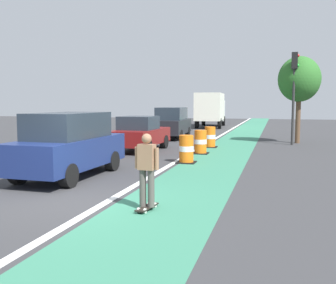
{
  "coord_description": "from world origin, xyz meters",
  "views": [
    {
      "loc": [
        4.75,
        -8.21,
        2.36
      ],
      "look_at": [
        1.41,
        3.77,
        1.1
      ],
      "focal_mm": 41.83,
      "sensor_mm": 36.0,
      "label": 1
    }
  ],
  "objects_px": {
    "traffic_barrel_front": "(186,149)",
    "street_tree_sidewalk": "(299,80)",
    "skateboarder_on_lane": "(147,169)",
    "parked_suv_nearest": "(69,144)",
    "parked_sedan_second": "(140,134)",
    "traffic_barrel_mid": "(200,142)",
    "parked_suv_third": "(172,123)",
    "delivery_truck_down_block": "(211,108)",
    "traffic_light_corner": "(294,82)",
    "traffic_barrel_back": "(210,137)"
  },
  "relations": [
    {
      "from": "parked_sedan_second",
      "to": "traffic_barrel_back",
      "type": "relative_size",
      "value": 3.81
    },
    {
      "from": "parked_suv_third",
      "to": "traffic_barrel_front",
      "type": "height_order",
      "value": "parked_suv_third"
    },
    {
      "from": "skateboarder_on_lane",
      "to": "parked_suv_third",
      "type": "distance_m",
      "value": 17.42
    },
    {
      "from": "traffic_barrel_back",
      "to": "street_tree_sidewalk",
      "type": "height_order",
      "value": "street_tree_sidewalk"
    },
    {
      "from": "skateboarder_on_lane",
      "to": "delivery_truck_down_block",
      "type": "xyz_separation_m",
      "value": [
        -3.44,
        29.45,
        0.94
      ]
    },
    {
      "from": "skateboarder_on_lane",
      "to": "traffic_barrel_front",
      "type": "xyz_separation_m",
      "value": [
        -0.68,
        6.84,
        -0.38
      ]
    },
    {
      "from": "traffic_barrel_front",
      "to": "parked_sedan_second",
      "type": "bearing_deg",
      "value": 133.65
    },
    {
      "from": "delivery_truck_down_block",
      "to": "traffic_light_corner",
      "type": "xyz_separation_m",
      "value": [
        7.01,
        -14.62,
        1.65
      ]
    },
    {
      "from": "parked_suv_nearest",
      "to": "delivery_truck_down_block",
      "type": "xyz_separation_m",
      "value": [
        0.17,
        26.44,
        0.81
      ]
    },
    {
      "from": "parked_suv_nearest",
      "to": "traffic_barrel_back",
      "type": "xyz_separation_m",
      "value": [
        2.95,
        9.39,
        -0.5
      ]
    },
    {
      "from": "skateboarder_on_lane",
      "to": "delivery_truck_down_block",
      "type": "distance_m",
      "value": 29.67
    },
    {
      "from": "traffic_barrel_mid",
      "to": "traffic_light_corner",
      "type": "bearing_deg",
      "value": 50.41
    },
    {
      "from": "parked_sedan_second",
      "to": "street_tree_sidewalk",
      "type": "relative_size",
      "value": 0.83
    },
    {
      "from": "skateboarder_on_lane",
      "to": "traffic_barrel_front",
      "type": "relative_size",
      "value": 1.55
    },
    {
      "from": "traffic_barrel_front",
      "to": "street_tree_sidewalk",
      "type": "bearing_deg",
      "value": 63.27
    },
    {
      "from": "traffic_barrel_front",
      "to": "parked_suv_nearest",
      "type": "bearing_deg",
      "value": -127.53
    },
    {
      "from": "traffic_barrel_mid",
      "to": "delivery_truck_down_block",
      "type": "distance_m",
      "value": 19.98
    },
    {
      "from": "delivery_truck_down_block",
      "to": "traffic_light_corner",
      "type": "height_order",
      "value": "traffic_light_corner"
    },
    {
      "from": "traffic_barrel_mid",
      "to": "traffic_light_corner",
      "type": "xyz_separation_m",
      "value": [
        4.23,
        5.12,
        2.97
      ]
    },
    {
      "from": "parked_suv_nearest",
      "to": "traffic_barrel_back",
      "type": "height_order",
      "value": "parked_suv_nearest"
    },
    {
      "from": "traffic_barrel_front",
      "to": "street_tree_sidewalk",
      "type": "xyz_separation_m",
      "value": [
        4.56,
        9.06,
        3.14
      ]
    },
    {
      "from": "skateboarder_on_lane",
      "to": "street_tree_sidewalk",
      "type": "height_order",
      "value": "street_tree_sidewalk"
    },
    {
      "from": "parked_suv_nearest",
      "to": "traffic_light_corner",
      "type": "relative_size",
      "value": 0.91
    },
    {
      "from": "traffic_barrel_mid",
      "to": "delivery_truck_down_block",
      "type": "relative_size",
      "value": 0.14
    },
    {
      "from": "traffic_barrel_mid",
      "to": "parked_sedan_second",
      "type": "bearing_deg",
      "value": 173.56
    },
    {
      "from": "parked_suv_third",
      "to": "delivery_truck_down_block",
      "type": "height_order",
      "value": "delivery_truck_down_block"
    },
    {
      "from": "traffic_barrel_back",
      "to": "delivery_truck_down_block",
      "type": "relative_size",
      "value": 0.14
    },
    {
      "from": "parked_suv_nearest",
      "to": "traffic_barrel_front",
      "type": "distance_m",
      "value": 4.85
    },
    {
      "from": "parked_suv_nearest",
      "to": "parked_sedan_second",
      "type": "relative_size",
      "value": 1.12
    },
    {
      "from": "traffic_barrel_front",
      "to": "delivery_truck_down_block",
      "type": "distance_m",
      "value": 22.82
    },
    {
      "from": "traffic_barrel_mid",
      "to": "delivery_truck_down_block",
      "type": "height_order",
      "value": "delivery_truck_down_block"
    },
    {
      "from": "traffic_barrel_mid",
      "to": "street_tree_sidewalk",
      "type": "bearing_deg",
      "value": 53.66
    },
    {
      "from": "parked_sedan_second",
      "to": "traffic_barrel_mid",
      "type": "xyz_separation_m",
      "value": [
        3.09,
        -0.35,
        -0.3
      ]
    },
    {
      "from": "skateboarder_on_lane",
      "to": "delivery_truck_down_block",
      "type": "height_order",
      "value": "delivery_truck_down_block"
    },
    {
      "from": "parked_sedan_second",
      "to": "traffic_light_corner",
      "type": "distance_m",
      "value": 9.14
    },
    {
      "from": "traffic_barrel_back",
      "to": "delivery_truck_down_block",
      "type": "xyz_separation_m",
      "value": [
        -2.77,
        17.04,
        1.31
      ]
    },
    {
      "from": "traffic_barrel_front",
      "to": "traffic_light_corner",
      "type": "height_order",
      "value": "traffic_light_corner"
    },
    {
      "from": "skateboarder_on_lane",
      "to": "traffic_barrel_mid",
      "type": "relative_size",
      "value": 1.55
    },
    {
      "from": "parked_suv_nearest",
      "to": "traffic_light_corner",
      "type": "height_order",
      "value": "traffic_light_corner"
    },
    {
      "from": "parked_sedan_second",
      "to": "traffic_barrel_mid",
      "type": "relative_size",
      "value": 3.81
    },
    {
      "from": "parked_suv_nearest",
      "to": "traffic_barrel_back",
      "type": "distance_m",
      "value": 9.86
    },
    {
      "from": "skateboarder_on_lane",
      "to": "street_tree_sidewalk",
      "type": "xyz_separation_m",
      "value": [
        3.89,
        15.9,
        2.76
      ]
    },
    {
      "from": "parked_suv_nearest",
      "to": "skateboarder_on_lane",
      "type": "bearing_deg",
      "value": -39.81
    },
    {
      "from": "traffic_barrel_mid",
      "to": "parked_suv_third",
      "type": "bearing_deg",
      "value": 114.64
    },
    {
      "from": "parked_sedan_second",
      "to": "traffic_light_corner",
      "type": "bearing_deg",
      "value": 33.08
    },
    {
      "from": "traffic_barrel_front",
      "to": "traffic_barrel_mid",
      "type": "distance_m",
      "value": 2.88
    },
    {
      "from": "skateboarder_on_lane",
      "to": "parked_suv_nearest",
      "type": "relative_size",
      "value": 0.36
    },
    {
      "from": "traffic_barrel_front",
      "to": "street_tree_sidewalk",
      "type": "height_order",
      "value": "street_tree_sidewalk"
    },
    {
      "from": "parked_suv_nearest",
      "to": "parked_suv_third",
      "type": "bearing_deg",
      "value": 91.52
    },
    {
      "from": "skateboarder_on_lane",
      "to": "traffic_barrel_back",
      "type": "xyz_separation_m",
      "value": [
        -0.67,
        12.41,
        -0.38
      ]
    }
  ]
}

